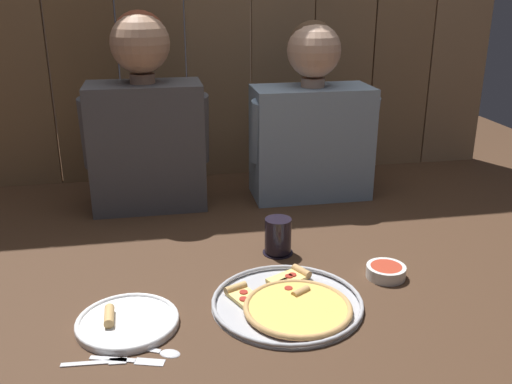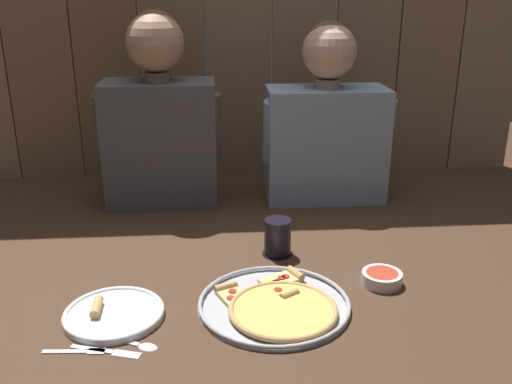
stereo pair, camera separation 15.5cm
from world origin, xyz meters
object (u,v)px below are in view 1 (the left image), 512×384
at_px(pizza_tray, 291,304).
at_px(dinner_plate, 127,321).
at_px(diner_right, 312,121).
at_px(dipping_bowl, 386,271).
at_px(drinking_glass, 278,236).
at_px(diner_left, 145,120).

height_order(pizza_tray, dinner_plate, dinner_plate).
height_order(dinner_plate, diner_right, diner_right).
distance_m(pizza_tray, dipping_bowl, 0.29).
relative_size(drinking_glass, dipping_bowl, 1.03).
xyz_separation_m(dinner_plate, diner_left, (0.06, 0.73, 0.29)).
bearing_deg(dipping_bowl, drinking_glass, 142.44).
height_order(drinking_glass, diner_right, diner_right).
bearing_deg(diner_right, pizza_tray, -108.81).
bearing_deg(diner_right, dipping_bowl, -87.25).
xyz_separation_m(pizza_tray, diner_right, (0.25, 0.73, 0.26)).
bearing_deg(diner_right, dinner_plate, -130.42).
xyz_separation_m(drinking_glass, diner_right, (0.21, 0.44, 0.22)).
relative_size(pizza_tray, diner_right, 0.59).
relative_size(diner_left, diner_right, 1.06).
xyz_separation_m(dipping_bowl, diner_right, (-0.03, 0.63, 0.26)).
xyz_separation_m(drinking_glass, diner_left, (-0.35, 0.44, 0.25)).
distance_m(dinner_plate, diner_right, 1.00).
bearing_deg(diner_right, diner_left, 179.99).
height_order(pizza_tray, diner_right, diner_right).
relative_size(dinner_plate, drinking_glass, 2.20).
relative_size(dipping_bowl, diner_left, 0.16).
distance_m(diner_left, diner_right, 0.56).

